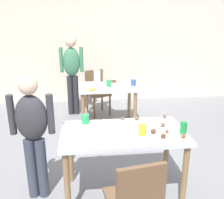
{
  "coord_description": "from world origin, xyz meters",
  "views": [
    {
      "loc": [
        -0.27,
        -2.46,
        1.87
      ],
      "look_at": [
        0.05,
        0.45,
        0.9
      ],
      "focal_mm": 40.18,
      "sensor_mm": 36.0,
      "label": 1
    }
  ],
  "objects": [
    {
      "name": "soda_can",
      "position": [
        0.7,
        -0.26,
        0.81
      ],
      "size": [
        0.07,
        0.07,
        0.12
      ],
      "primitive_type": "cylinder",
      "color": "#198438",
      "rests_on": "dining_table_near"
    },
    {
      "name": "dining_table_near",
      "position": [
        0.11,
        -0.15,
        0.64
      ],
      "size": [
        1.27,
        0.68,
        0.75
      ],
      "color": "silver",
      "rests_on": "ground_plane"
    },
    {
      "name": "cup_far_0",
      "position": [
        0.55,
        1.63,
        0.8
      ],
      "size": [
        0.08,
        0.08,
        0.1
      ],
      "primitive_type": "cylinder",
      "color": "#3351B2",
      "rests_on": "dining_table_far"
    },
    {
      "name": "ground_plane",
      "position": [
        0.0,
        0.0,
        0.0
      ],
      "size": [
        6.4,
        6.4,
        0.0
      ],
      "primitive_type": "plane",
      "color": "gray"
    },
    {
      "name": "donut_far_1",
      "position": [
        0.25,
        1.9,
        0.77
      ],
      "size": [
        0.1,
        0.1,
        0.03
      ],
      "primitive_type": "torus",
      "color": "brown",
      "rests_on": "dining_table_far"
    },
    {
      "name": "donut_far_4",
      "position": [
        0.08,
        1.44,
        0.77
      ],
      "size": [
        0.11,
        0.11,
        0.03
      ],
      "primitive_type": "torus",
      "color": "white",
      "rests_on": "dining_table_far"
    },
    {
      "name": "cake_ball_1",
      "position": [
        0.3,
        0.13,
        0.77
      ],
      "size": [
        0.05,
        0.05,
        0.05
      ],
      "primitive_type": "sphere",
      "color": "brown",
      "rests_on": "dining_table_near"
    },
    {
      "name": "donut_far_3",
      "position": [
        -0.07,
        1.5,
        0.77
      ],
      "size": [
        0.14,
        0.14,
        0.04
      ],
      "primitive_type": "torus",
      "color": "pink",
      "rests_on": "dining_table_far"
    },
    {
      "name": "dining_table_far",
      "position": [
        0.12,
        1.66,
        0.63
      ],
      "size": [
        0.98,
        0.68,
        0.75
      ],
      "color": "silver",
      "rests_on": "ground_plane"
    },
    {
      "name": "cake_ball_4",
      "position": [
        -0.12,
        0.11,
        0.77
      ],
      "size": [
        0.04,
        0.04,
        0.04
      ],
      "primitive_type": "sphere",
      "color": "brown",
      "rests_on": "dining_table_near"
    },
    {
      "name": "cake_ball_6",
      "position": [
        0.54,
        -0.08,
        0.77
      ],
      "size": [
        0.05,
        0.05,
        0.05
      ],
      "primitive_type": "sphere",
      "color": "brown",
      "rests_on": "dining_table_near"
    },
    {
      "name": "cake_ball_3",
      "position": [
        0.54,
        -0.24,
        0.77
      ],
      "size": [
        0.04,
        0.04,
        0.04
      ],
      "primitive_type": "sphere",
      "color": "brown",
      "rests_on": "dining_table_near"
    },
    {
      "name": "cake_ball_0",
      "position": [
        0.64,
        0.15,
        0.77
      ],
      "size": [
        0.04,
        0.04,
        0.04
      ],
      "primitive_type": "sphere",
      "color": "brown",
      "rests_on": "dining_table_near"
    },
    {
      "name": "cake_ball_2",
      "position": [
        0.14,
        0.15,
        0.77
      ],
      "size": [
        0.04,
        0.04,
        0.04
      ],
      "primitive_type": "sphere",
      "color": "brown",
      "rests_on": "dining_table_near"
    },
    {
      "name": "donut_far_2",
      "position": [
        -0.12,
        1.67,
        0.77
      ],
      "size": [
        0.14,
        0.14,
        0.04
      ],
      "primitive_type": "torus",
      "color": "pink",
      "rests_on": "dining_table_far"
    },
    {
      "name": "cake_ball_5",
      "position": [
        0.47,
        -0.34,
        0.77
      ],
      "size": [
        0.05,
        0.05,
        0.05
      ],
      "primitive_type": "sphere",
      "color": "brown",
      "rests_on": "dining_table_near"
    },
    {
      "name": "cake_ball_8",
      "position": [
        0.66,
        -0.36,
        0.77
      ],
      "size": [
        0.04,
        0.04,
        0.04
      ],
      "primitive_type": "sphere",
      "color": "brown",
      "rests_on": "dining_table_near"
    },
    {
      "name": "fork_near",
      "position": [
        0.5,
        0.05,
        0.75
      ],
      "size": [
        0.17,
        0.02,
        0.01
      ],
      "primitive_type": "cube",
      "color": "silver",
      "rests_on": "dining_table_near"
    },
    {
      "name": "mixing_bowl",
      "position": [
        -0.14,
        -0.1,
        0.79
      ],
      "size": [
        0.2,
        0.2,
        0.08
      ],
      "primitive_type": "cylinder",
      "color": "white",
      "rests_on": "dining_table_near"
    },
    {
      "name": "person_adult_far",
      "position": [
        -0.51,
        2.34,
        0.93
      ],
      "size": [
        0.45,
        0.21,
        1.54
      ],
      "color": "#28282D",
      "rests_on": "ground_plane"
    },
    {
      "name": "chair_far_table",
      "position": [
        -0.05,
        2.35,
        0.5
      ],
      "size": [
        0.52,
        0.52,
        0.87
      ],
      "color": "brown",
      "rests_on": "ground_plane"
    },
    {
      "name": "person_girl_near",
      "position": [
        -0.81,
        -0.09,
        0.79
      ],
      "size": [
        0.45,
        0.22,
        1.34
      ],
      "color": "#383D4C",
      "rests_on": "ground_plane"
    },
    {
      "name": "cup_near_0",
      "position": [
        0.04,
        -0.32,
        0.81
      ],
      "size": [
        0.08,
        0.08,
        0.11
      ],
      "primitive_type": "cylinder",
      "color": "white",
      "rests_on": "dining_table_near"
    },
    {
      "name": "cup_near_2",
      "position": [
        0.28,
        -0.24,
        0.8
      ],
      "size": [
        0.08,
        0.08,
        0.1
      ],
      "primitive_type": "cylinder",
      "color": "yellow",
      "rests_on": "dining_table_near"
    },
    {
      "name": "cake_ball_7",
      "position": [
        0.4,
        -0.23,
        0.78
      ],
      "size": [
        0.05,
        0.05,
        0.05
      ],
      "primitive_type": "sphere",
      "color": "brown",
      "rests_on": "dining_table_near"
    },
    {
      "name": "cup_far_1",
      "position": [
        0.12,
        1.58,
        0.81
      ],
      "size": [
        0.08,
        0.08,
        0.12
      ],
      "primitive_type": "cylinder",
      "color": "green",
      "rests_on": "dining_table_far"
    },
    {
      "name": "wall_back",
      "position": [
        0.0,
        3.2,
        1.3
      ],
      "size": [
        6.4,
        0.1,
        2.6
      ],
      "primitive_type": "cube",
      "color": "beige",
      "rests_on": "ground_plane"
    },
    {
      "name": "donut_far_0",
      "position": [
        -0.17,
        1.39,
        0.77
      ],
      "size": [
        0.12,
        0.12,
        0.04
      ],
      "primitive_type": "torus",
      "color": "gold",
      "rests_on": "dining_table_far"
    },
    {
      "name": "cup_near_1",
      "position": [
        -0.28,
        0.1,
        0.8
      ],
      "size": [
        0.08,
        0.08,
        0.1
      ],
      "primitive_type": "cylinder",
      "color": "green",
      "rests_on": "dining_table_near"
    },
    {
      "name": "pitcher_far",
      "position": [
        -0.05,
        1.86,
        0.86
      ],
      "size": [
        0.12,
        0.12,
        0.23
      ],
      "primitive_type": "cylinder",
      "color": "white",
      "rests_on": "dining_table_far"
    }
  ]
}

